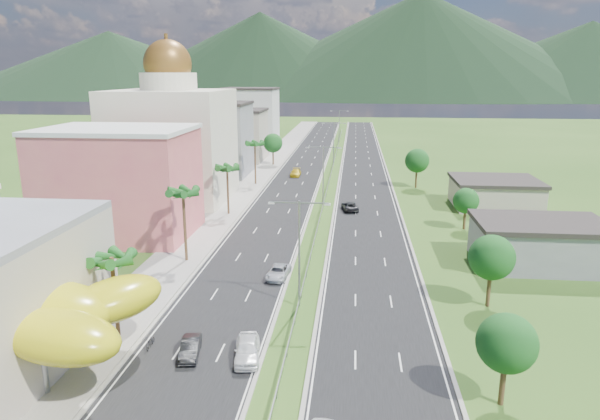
% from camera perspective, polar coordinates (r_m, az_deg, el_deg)
% --- Properties ---
extents(ground, '(500.00, 500.00, 0.00)m').
position_cam_1_polar(ground, '(46.19, -1.39, -15.36)').
color(ground, '#2D5119').
rests_on(ground, ground).
extents(road_left, '(11.00, 260.00, 0.04)m').
position_cam_1_polar(road_left, '(132.38, 0.24, 4.44)').
color(road_left, black).
rests_on(road_left, ground).
extents(road_right, '(11.00, 260.00, 0.04)m').
position_cam_1_polar(road_right, '(131.80, 6.76, 4.30)').
color(road_right, black).
rests_on(road_right, ground).
extents(sidewalk_left, '(7.00, 260.00, 0.12)m').
position_cam_1_polar(sidewalk_left, '(133.62, -3.83, 4.52)').
color(sidewalk_left, gray).
rests_on(sidewalk_left, ground).
extents(median_guardrail, '(0.10, 216.06, 0.76)m').
position_cam_1_polar(median_guardrail, '(114.08, 3.11, 3.11)').
color(median_guardrail, gray).
rests_on(median_guardrail, ground).
extents(streetlight_median_b, '(6.04, 0.25, 11.00)m').
position_cam_1_polar(streetlight_median_b, '(52.59, -0.08, -3.51)').
color(streetlight_median_b, gray).
rests_on(streetlight_median_b, ground).
extents(streetlight_median_c, '(6.04, 0.25, 11.00)m').
position_cam_1_polar(streetlight_median_c, '(91.36, 2.50, 4.19)').
color(streetlight_median_c, gray).
rests_on(streetlight_median_c, ground).
extents(streetlight_median_d, '(6.04, 0.25, 11.00)m').
position_cam_1_polar(streetlight_median_d, '(135.84, 3.62, 7.54)').
color(streetlight_median_d, gray).
rests_on(streetlight_median_d, ground).
extents(streetlight_median_e, '(6.04, 0.25, 11.00)m').
position_cam_1_polar(streetlight_median_e, '(180.57, 4.20, 9.23)').
color(streetlight_median_e, gray).
rests_on(streetlight_median_e, ground).
extents(lime_canopy, '(18.00, 15.00, 7.40)m').
position_cam_1_polar(lime_canopy, '(47.25, -27.32, -9.61)').
color(lime_canopy, '#B9B212').
rests_on(lime_canopy, ground).
extents(pink_shophouse, '(20.00, 15.00, 15.00)m').
position_cam_1_polar(pink_shophouse, '(80.54, -18.63, 2.60)').
color(pink_shophouse, '#D25664').
rests_on(pink_shophouse, ground).
extents(domed_building, '(20.00, 20.00, 28.70)m').
position_cam_1_polar(domed_building, '(101.06, -13.50, 7.44)').
color(domed_building, beige).
rests_on(domed_building, ground).
extents(midrise_grey, '(16.00, 15.00, 16.00)m').
position_cam_1_polar(midrise_grey, '(124.90, -9.23, 7.36)').
color(midrise_grey, gray).
rests_on(midrise_grey, ground).
extents(midrise_beige, '(16.00, 15.00, 13.00)m').
position_cam_1_polar(midrise_beige, '(146.29, -6.99, 7.86)').
color(midrise_beige, '#B1A292').
rests_on(midrise_beige, ground).
extents(midrise_white, '(16.00, 15.00, 18.00)m').
position_cam_1_polar(midrise_white, '(168.45, -5.29, 9.61)').
color(midrise_white, silver).
rests_on(midrise_white, ground).
extents(shed_near, '(15.00, 10.00, 5.00)m').
position_cam_1_polar(shed_near, '(71.67, 24.18, -3.46)').
color(shed_near, gray).
rests_on(shed_near, ground).
extents(shed_far, '(14.00, 12.00, 4.40)m').
position_cam_1_polar(shed_far, '(100.15, 20.05, 1.58)').
color(shed_far, '#B1A292').
rests_on(shed_far, ground).
extents(palm_tree_b, '(3.60, 3.60, 8.10)m').
position_cam_1_polar(palm_tree_b, '(49.21, -19.43, -5.26)').
color(palm_tree_b, '#47301C').
rests_on(palm_tree_b, ground).
extents(palm_tree_c, '(3.60, 3.60, 9.60)m').
position_cam_1_polar(palm_tree_c, '(66.70, -12.37, 1.58)').
color(palm_tree_c, '#47301C').
rests_on(palm_tree_c, ground).
extents(palm_tree_d, '(3.60, 3.60, 8.60)m').
position_cam_1_polar(palm_tree_d, '(88.59, -7.78, 4.27)').
color(palm_tree_d, '#47301C').
rests_on(palm_tree_d, ground).
extents(palm_tree_e, '(3.60, 3.60, 9.40)m').
position_cam_1_polar(palm_tree_e, '(112.64, -4.84, 6.90)').
color(palm_tree_e, '#47301C').
rests_on(palm_tree_e, ground).
extents(leafy_tree_lfar, '(4.90, 4.90, 8.05)m').
position_cam_1_polar(leafy_tree_lfar, '(137.44, -2.90, 7.14)').
color(leafy_tree_lfar, '#47301C').
rests_on(leafy_tree_lfar, ground).
extents(leafy_tree_ra, '(4.20, 4.20, 6.90)m').
position_cam_1_polar(leafy_tree_ra, '(40.71, 21.19, -13.13)').
color(leafy_tree_ra, '#47301C').
rests_on(leafy_tree_ra, ground).
extents(leafy_tree_rb, '(4.55, 4.55, 7.47)m').
position_cam_1_polar(leafy_tree_rb, '(56.46, 19.77, -4.80)').
color(leafy_tree_rb, '#47301C').
rests_on(leafy_tree_rb, ground).
extents(leafy_tree_rc, '(3.85, 3.85, 6.33)m').
position_cam_1_polar(leafy_tree_rc, '(83.62, 17.29, 0.93)').
color(leafy_tree_rc, '#47301C').
rests_on(leafy_tree_rc, ground).
extents(leafy_tree_rd, '(4.90, 4.90, 8.05)m').
position_cam_1_polar(leafy_tree_rd, '(111.88, 12.38, 5.15)').
color(leafy_tree_rd, '#47301C').
rests_on(leafy_tree_rd, ground).
extents(mountain_ridge, '(860.00, 140.00, 90.00)m').
position_cam_1_polar(mountain_ridge, '(493.37, 12.42, 11.42)').
color(mountain_ridge, black).
rests_on(mountain_ridge, ground).
extents(car_white_near_left, '(2.79, 5.31, 1.72)m').
position_cam_1_polar(car_white_near_left, '(45.60, -5.64, -14.55)').
color(car_white_near_left, white).
rests_on(car_white_near_left, road_left).
extents(car_dark_left, '(2.16, 4.44, 1.40)m').
position_cam_1_polar(car_dark_left, '(46.85, -11.61, -14.19)').
color(car_dark_left, black).
rests_on(car_dark_left, road_left).
extents(car_silver_mid_left, '(2.73, 5.05, 1.35)m').
position_cam_1_polar(car_silver_mid_left, '(61.87, -2.34, -6.65)').
color(car_silver_mid_left, '#B4B6BC').
rests_on(car_silver_mid_left, road_left).
extents(car_yellow_far_left, '(2.20, 5.37, 1.56)m').
position_cam_1_polar(car_yellow_far_left, '(122.43, -0.46, 4.00)').
color(car_yellow_far_left, gold).
rests_on(car_yellow_far_left, road_left).
extents(car_dark_far_right, '(3.25, 5.53, 1.44)m').
position_cam_1_polar(car_dark_far_right, '(92.04, 5.33, 0.41)').
color(car_dark_far_right, black).
rests_on(car_dark_far_right, road_right).
extents(motorcycle, '(0.70, 1.99, 1.26)m').
position_cam_1_polar(motorcycle, '(48.92, -15.66, -13.24)').
color(motorcycle, black).
rests_on(motorcycle, road_left).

